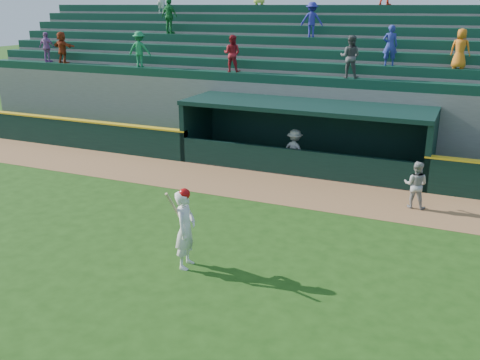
% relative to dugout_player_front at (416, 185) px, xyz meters
% --- Properties ---
extents(ground, '(120.00, 120.00, 0.00)m').
position_rel_dugout_player_front_xyz_m(ground, '(-4.44, -4.88, -0.74)').
color(ground, '#1E4310').
rests_on(ground, ground).
extents(warning_track, '(40.00, 3.00, 0.01)m').
position_rel_dugout_player_front_xyz_m(warning_track, '(-4.44, 0.02, -0.74)').
color(warning_track, olive).
rests_on(warning_track, ground).
extents(field_wall_left, '(15.50, 0.30, 1.20)m').
position_rel_dugout_player_front_xyz_m(field_wall_left, '(-16.69, 1.67, -0.14)').
color(field_wall_left, black).
rests_on(field_wall_left, ground).
extents(wall_stripe_left, '(15.50, 0.32, 0.06)m').
position_rel_dugout_player_front_xyz_m(wall_stripe_left, '(-16.69, 1.67, 0.49)').
color(wall_stripe_left, gold).
rests_on(wall_stripe_left, field_wall_left).
extents(dugout_player_front, '(0.75, 0.60, 1.49)m').
position_rel_dugout_player_front_xyz_m(dugout_player_front, '(0.00, 0.00, 0.00)').
color(dugout_player_front, '#9A9995').
rests_on(dugout_player_front, ground).
extents(dugout_player_inside, '(1.15, 0.87, 1.58)m').
position_rel_dugout_player_front_xyz_m(dugout_player_inside, '(-4.61, 2.22, 0.05)').
color(dugout_player_inside, '#A9A9A4').
rests_on(dugout_player_inside, ground).
extents(dugout, '(9.40, 2.80, 2.46)m').
position_rel_dugout_player_front_xyz_m(dugout, '(-4.44, 3.13, 0.62)').
color(dugout, '#63635E').
rests_on(dugout, ground).
extents(stands, '(34.50, 6.32, 7.47)m').
position_rel_dugout_player_front_xyz_m(stands, '(-4.47, 7.69, 1.66)').
color(stands, slate).
rests_on(stands, ground).
extents(batter_at_plate, '(0.54, 0.86, 1.99)m').
position_rel_dugout_player_front_xyz_m(batter_at_plate, '(-4.55, -6.25, 0.25)').
color(batter_at_plate, silver).
rests_on(batter_at_plate, ground).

